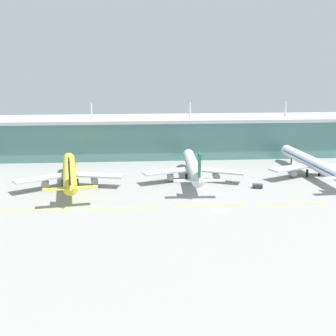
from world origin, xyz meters
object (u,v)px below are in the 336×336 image
(airliner_near_middle, at_px, (70,172))
(pushback_tug, at_px, (258,186))
(airliner_center, at_px, (193,167))
(airliner_far_middle, at_px, (313,163))

(airliner_near_middle, bearing_deg, pushback_tug, -6.46)
(airliner_near_middle, relative_size, pushback_tug, 14.02)
(airliner_center, height_order, airliner_far_middle, same)
(airliner_center, bearing_deg, airliner_far_middle, 3.88)
(airliner_near_middle, xyz_separation_m, pushback_tug, (83.70, -9.47, -5.35))
(airliner_far_middle, relative_size, pushback_tug, 15.02)
(airliner_center, xyz_separation_m, pushback_tug, (26.99, -15.35, -5.35))
(airliner_center, distance_m, pushback_tug, 31.51)
(airliner_center, xyz_separation_m, airliner_far_middle, (59.71, 4.05, 0.01))
(airliner_far_middle, bearing_deg, pushback_tug, -149.33)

